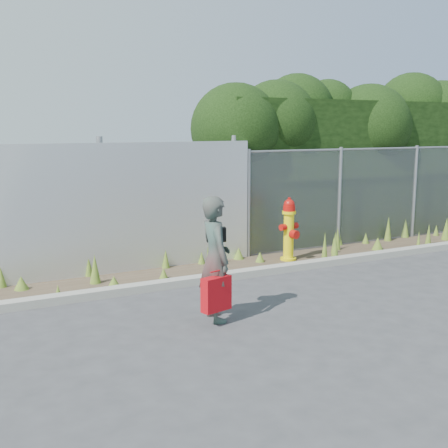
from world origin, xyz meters
name	(u,v)px	position (x,y,z in m)	size (l,w,h in m)	color
ground	(291,311)	(0.00, 0.00, 0.00)	(80.00, 80.00, 0.00)	#38393B
curb	(229,276)	(0.00, 1.80, 0.06)	(16.00, 0.22, 0.12)	gray
weed_strip	(240,260)	(0.59, 2.48, 0.11)	(16.00, 1.34, 0.55)	#453627
corrugated_fence	(4,217)	(-3.25, 3.01, 1.10)	(8.50, 0.21, 2.30)	silver
chainlink_fence	(378,194)	(4.25, 3.00, 1.03)	(6.50, 0.07, 2.05)	gray
hedge	(353,144)	(4.35, 4.01, 2.07)	(7.86, 2.19, 3.75)	black
fire_hydrant	(289,230)	(1.57, 2.40, 0.57)	(0.40, 0.36, 1.19)	yellow
woman	(215,259)	(-1.06, 0.17, 0.80)	(0.59, 0.38, 1.61)	#10685A
red_tote_bag	(216,294)	(-1.16, -0.04, 0.41)	(0.39, 0.14, 0.51)	#AF0A12
black_shoulder_bag	(216,235)	(-0.97, 0.32, 1.08)	(0.25, 0.10, 0.19)	black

